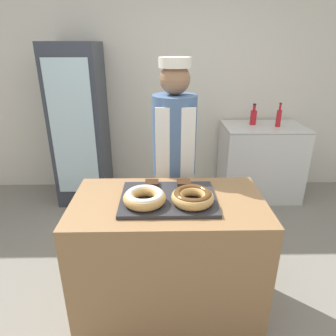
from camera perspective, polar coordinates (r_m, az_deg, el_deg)
name	(u,v)px	position (r m, az deg, el deg)	size (l,w,h in m)	color
ground_plane	(168,305)	(2.46, 0.05, -24.60)	(14.00, 14.00, 0.00)	gray
wall_back	(165,84)	(3.83, -0.62, 15.76)	(8.00, 0.06, 2.70)	silver
display_counter	(168,257)	(2.16, 0.05, -16.56)	(1.23, 0.68, 0.89)	#997047
serving_tray	(168,199)	(1.90, 0.06, -5.84)	(0.60, 0.45, 0.02)	#2D2D33
donut_light_glaze	(145,197)	(1.81, -4.50, -5.52)	(0.26, 0.26, 0.08)	tan
donut_chocolate_glaze	(193,196)	(1.82, 4.70, -5.43)	(0.26, 0.26, 0.08)	tan
brownie_back_left	(152,184)	(2.04, -3.10, -2.97)	(0.09, 0.09, 0.03)	#382111
brownie_back_right	(184,183)	(2.04, 3.02, -2.92)	(0.09, 0.09, 0.03)	#382111
baker_person	(174,162)	(2.42, 1.19, 1.13)	(0.34, 0.34, 1.72)	#4C4C51
beverage_fridge	(80,126)	(3.67, -16.37, 7.64)	(0.57, 0.61, 1.83)	#333842
chest_freezer	(260,161)	(3.88, 17.11, 1.25)	(0.95, 0.62, 0.91)	silver
bottle_red	(253,117)	(3.75, 15.95, 9.40)	(0.07, 0.07, 0.25)	red
bottle_red_b	(279,117)	(3.74, 20.34, 9.02)	(0.06, 0.06, 0.27)	red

